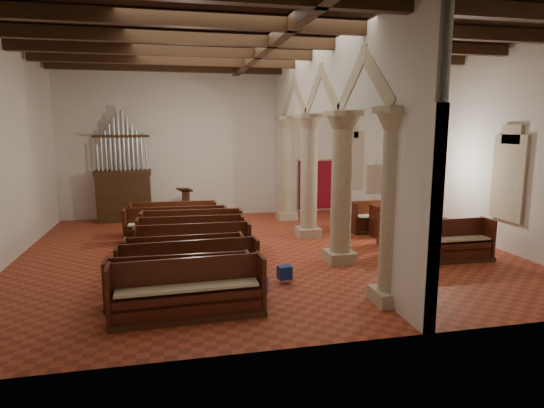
{
  "coord_description": "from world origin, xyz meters",
  "views": [
    {
      "loc": [
        -2.59,
        -12.87,
        3.68
      ],
      "look_at": [
        0.33,
        0.5,
        1.33
      ],
      "focal_mm": 30.0,
      "sensor_mm": 36.0,
      "label": 1
    }
  ],
  "objects": [
    {
      "name": "lectern",
      "position": [
        -2.15,
        5.05,
        0.55
      ],
      "size": [
        0.66,
        0.71,
        1.34
      ],
      "rotation": [
        0.0,
        0.0,
        -0.43
      ],
      "color": "#3B2912",
      "rests_on": "floor"
    },
    {
      "name": "nave_pew_4",
      "position": [
        -2.13,
        -0.79,
        0.35
      ],
      "size": [
        3.11,
        0.79,
        1.07
      ],
      "rotation": [
        0.0,
        0.0,
        -0.02
      ],
      "color": "#3F2314",
      "rests_on": "floor"
    },
    {
      "name": "nave_pew_2",
      "position": [
        -2.31,
        -2.61,
        0.35
      ],
      "size": [
        3.25,
        0.84,
        1.06
      ],
      "rotation": [
        0.0,
        0.0,
        0.04
      ],
      "color": "#3F2314",
      "rests_on": "floor"
    },
    {
      "name": "nave_pew_5",
      "position": [
        -2.15,
        0.2,
        0.36
      ],
      "size": [
        3.09,
        0.87,
        1.09
      ],
      "rotation": [
        0.0,
        0.0,
        -0.05
      ],
      "color": "#3F2314",
      "rests_on": "floor"
    },
    {
      "name": "nave_pew_8",
      "position": [
        -2.63,
        2.58,
        0.38
      ],
      "size": [
        2.89,
        0.88,
        1.15
      ],
      "rotation": [
        0.0,
        0.0,
        -0.04
      ],
      "color": "#3F2314",
      "rests_on": "floor"
    },
    {
      "name": "floor",
      "position": [
        0.0,
        0.0,
        0.0
      ],
      "size": [
        14.0,
        14.0,
        0.0
      ],
      "primitive_type": "plane",
      "color": "#A13C23",
      "rests_on": "ground"
    },
    {
      "name": "nave_pew_3",
      "position": [
        -2.38,
        -1.65,
        0.32
      ],
      "size": [
        2.94,
        0.66,
        0.97
      ],
      "rotation": [
        0.0,
        0.0,
        -0.0
      ],
      "color": "#3F2314",
      "rests_on": "floor"
    },
    {
      "name": "processional_banner",
      "position": [
        6.0,
        3.98,
        0.79
      ],
      "size": [
        0.53,
        0.68,
        2.33
      ],
      "rotation": [
        0.0,
        0.0,
        -0.13
      ],
      "color": "#3F2314",
      "rests_on": "floor"
    },
    {
      "name": "window_back",
      "position": [
        5.0,
        5.98,
        2.2
      ],
      "size": [
        1.0,
        0.03,
        2.2
      ],
      "primitive_type": "cube",
      "color": "#347755",
      "rests_on": "wall_back"
    },
    {
      "name": "aisle_pew_3",
      "position": [
        4.79,
        0.93,
        0.37
      ],
      "size": [
        1.86,
        0.75,
        1.09
      ],
      "rotation": [
        0.0,
        0.0,
        0.01
      ],
      "color": "#3F2314",
      "rests_on": "floor"
    },
    {
      "name": "hymnal_box_a",
      "position": [
        -0.88,
        -3.71,
        0.28
      ],
      "size": [
        0.44,
        0.4,
        0.36
      ],
      "primitive_type": "cube",
      "rotation": [
        0.0,
        0.0,
        -0.39
      ],
      "color": "navy",
      "rests_on": "floor"
    },
    {
      "name": "nave_pew_6",
      "position": [
        -2.09,
        0.87,
        0.38
      ],
      "size": [
        3.07,
        0.92,
        1.15
      ],
      "rotation": [
        0.0,
        0.0,
        -0.05
      ],
      "color": "#3F2314",
      "rests_on": "floor"
    },
    {
      "name": "nave_pew_7",
      "position": [
        -2.56,
        1.8,
        0.36
      ],
      "size": [
        3.26,
        0.81,
        1.1
      ],
      "rotation": [
        0.0,
        0.0,
        -0.02
      ],
      "color": "#3F2314",
      "rests_on": "floor"
    },
    {
      "name": "arcade",
      "position": [
        1.8,
        0.0,
        3.56
      ],
      "size": [
        0.9,
        11.9,
        6.0
      ],
      "color": "#C0B18F",
      "rests_on": "floor"
    },
    {
      "name": "hymnal_box_c",
      "position": [
        -1.59,
        -1.39,
        0.27
      ],
      "size": [
        0.35,
        0.28,
        0.34
      ],
      "primitive_type": "cube",
      "rotation": [
        0.0,
        0.0,
        0.0
      ],
      "color": "navy",
      "rests_on": "floor"
    },
    {
      "name": "window_right_a",
      "position": [
        6.98,
        -1.5,
        2.2
      ],
      "size": [
        0.03,
        1.0,
        2.2
      ],
      "primitive_type": "cube",
      "color": "#347755",
      "rests_on": "wall_right"
    },
    {
      "name": "aisle_pew_1",
      "position": [
        4.44,
        -1.13,
        0.33
      ],
      "size": [
        1.98,
        0.67,
        0.97
      ],
      "rotation": [
        0.0,
        0.0,
        -0.01
      ],
      "color": "#3F2314",
      "rests_on": "floor"
    },
    {
      "name": "aisle_pew_4",
      "position": [
        4.48,
        1.65,
        0.37
      ],
      "size": [
        2.12,
        0.78,
        1.09
      ],
      "rotation": [
        0.0,
        0.0,
        0.03
      ],
      "color": "#3F2314",
      "rests_on": "floor"
    },
    {
      "name": "dossal_curtain",
      "position": [
        3.5,
        5.92,
        1.17
      ],
      "size": [
        1.8,
        0.07,
        2.17
      ],
      "color": "maroon",
      "rests_on": "floor"
    },
    {
      "name": "ceiling",
      "position": [
        0.0,
        0.0,
        6.0
      ],
      "size": [
        14.0,
        14.0,
        0.0
      ],
      "primitive_type": "plane",
      "rotation": [
        3.14,
        0.0,
        0.0
      ],
      "color": "black",
      "rests_on": "wall_back"
    },
    {
      "name": "tube_heater_b",
      "position": [
        -2.05,
        -3.67,
        0.16
      ],
      "size": [
        1.12,
        0.44,
        0.11
      ],
      "primitive_type": "cylinder",
      "rotation": [
        0.0,
        1.57,
        -0.29
      ],
      "color": "silver",
      "rests_on": "floor"
    },
    {
      "name": "hymnal_box_b",
      "position": [
        -0.1,
        -2.84,
        0.26
      ],
      "size": [
        0.34,
        0.29,
        0.31
      ],
      "primitive_type": "cube",
      "rotation": [
        0.0,
        0.0,
        0.12
      ],
      "color": "navy",
      "rests_on": "floor"
    },
    {
      "name": "aisle_pew_2",
      "position": [
        4.56,
        -0.15,
        0.34
      ],
      "size": [
        1.83,
        0.76,
        1.01
      ],
      "rotation": [
        0.0,
        0.0,
        0.05
      ],
      "color": "#3F2314",
      "rests_on": "floor"
    },
    {
      "name": "nave_pew_0",
      "position": [
        -2.39,
        -4.34,
        0.38
      ],
      "size": [
        3.01,
        0.89,
        1.14
      ],
      "rotation": [
        0.0,
        0.0,
        0.04
      ],
      "color": "#3F2314",
      "rests_on": "floor"
    },
    {
      "name": "pipe_organ",
      "position": [
        -4.5,
        5.5,
        1.37
      ],
      "size": [
        2.1,
        0.85,
        4.4
      ],
      "color": "#3F2314",
      "rests_on": "floor"
    },
    {
      "name": "aisle_pew_0",
      "position": [
        4.94,
        -2.04,
        0.39
      ],
      "size": [
        2.14,
        0.77,
        1.14
      ],
      "rotation": [
        0.0,
        0.0,
        -0.0
      ],
      "color": "#3F2314",
      "rests_on": "floor"
    },
    {
      "name": "wall_right",
      "position": [
        7.0,
        0.0,
        3.0
      ],
      "size": [
        0.02,
        12.0,
        6.0
      ],
      "primitive_type": "cube",
      "color": "silver",
      "rests_on": "floor"
    },
    {
      "name": "ceiling_beams",
      "position": [
        0.0,
        0.0,
        5.82
      ],
      "size": [
        13.8,
        11.8,
        0.3
      ],
      "primitive_type": null,
      "color": "#3F2314",
      "rests_on": "wall_back"
    },
    {
      "name": "nave_pew_1",
      "position": [
        -2.55,
        -3.58,
        0.33
      ],
      "size": [
        2.99,
        0.75,
        1.01
      ],
      "rotation": [
        0.0,
        0.0,
        -0.02
      ],
      "color": "#3F2314",
      "rests_on": "floor"
    },
    {
      "name": "wall_front",
      "position": [
        0.0,
        -6.0,
        3.0
      ],
      "size": [
        14.0,
        0.02,
        6.0
      ],
      "primitive_type": "cube",
      "color": "silver",
      "rests_on": "floor"
    },
    {
      "name": "window_right_b",
      "position": [
        6.98,
        2.5,
        2.2
      ],
      "size": [
        0.03,
        1.0,
        2.2
      ],
      "primitive_type": "cube",
      "color": "#347755",
      "rests_on": "wall_right"
    },
    {
      "name": "tube_heater_a",
      "position": [
        -3.05,
        -3.69,
        0.16
      ],
      "size": [
        1.01,
        0.29,
        0.1
      ],
      "primitive_type": "cylinder",
      "rotation": [
        0.0,
        1.57,
        0.19
      ],
      "color": "white",
      "rests_on": "floor"
    },
    {
      "name": "wall_back",
      "position": [
        0.0,
        6.0,
        3.0
      ],
      "size": [
        14.0,
        0.02,
        6.0
      ],
      "primitive_type": "cube",
      "color": "silver",
      "rests_on": "floor"
    }
  ]
}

